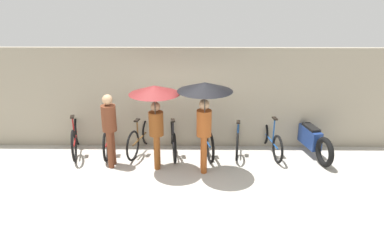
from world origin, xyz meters
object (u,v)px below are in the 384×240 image
(parked_bicycle_6, at_px, (270,139))
(pedestrian_leading, at_px, (109,125))
(parked_bicycle_1, at_px, (108,138))
(parked_bicycle_3, at_px, (173,138))
(pedestrian_trailing, at_px, (205,100))
(parked_bicycle_0, at_px, (75,137))
(pedestrian_center, at_px, (155,102))
(parked_bicycle_5, at_px, (238,138))
(parked_bicycle_2, at_px, (141,137))
(motorcycle, at_px, (310,138))
(parked_bicycle_4, at_px, (205,138))

(parked_bicycle_6, height_order, pedestrian_leading, pedestrian_leading)
(pedestrian_leading, bearing_deg, parked_bicycle_1, -67.82)
(parked_bicycle_3, bearing_deg, pedestrian_trailing, -152.36)
(parked_bicycle_0, bearing_deg, pedestrian_center, -126.24)
(pedestrian_leading, bearing_deg, pedestrian_trailing, 175.69)
(parked_bicycle_3, relative_size, pedestrian_trailing, 0.88)
(parked_bicycle_3, relative_size, parked_bicycle_5, 1.10)
(parked_bicycle_0, height_order, parked_bicycle_5, parked_bicycle_0)
(parked_bicycle_5, height_order, parked_bicycle_6, parked_bicycle_6)
(parked_bicycle_0, height_order, parked_bicycle_2, parked_bicycle_0)
(pedestrian_center, xyz_separation_m, pedestrian_trailing, (1.04, -0.16, 0.10))
(pedestrian_trailing, bearing_deg, parked_bicycle_5, -129.93)
(pedestrian_trailing, bearing_deg, parked_bicycle_0, -21.73)
(parked_bicycle_3, height_order, parked_bicycle_6, parked_bicycle_3)
(parked_bicycle_1, bearing_deg, parked_bicycle_5, -95.24)
(parked_bicycle_0, distance_m, parked_bicycle_2, 1.59)
(pedestrian_center, bearing_deg, parked_bicycle_5, -154.77)
(pedestrian_leading, height_order, motorcycle, pedestrian_leading)
(parked_bicycle_2, bearing_deg, parked_bicycle_0, 105.69)
(pedestrian_leading, distance_m, pedestrian_trailing, 2.21)
(parked_bicycle_1, xyz_separation_m, parked_bicycle_3, (1.58, -0.02, 0.01))
(pedestrian_leading, distance_m, motorcycle, 4.75)
(parked_bicycle_3, height_order, parked_bicycle_5, parked_bicycle_3)
(parked_bicycle_2, bearing_deg, parked_bicycle_4, -78.78)
(parked_bicycle_0, xyz_separation_m, parked_bicycle_2, (1.59, 0.05, -0.02))
(motorcycle, bearing_deg, pedestrian_center, 91.92)
(pedestrian_trailing, distance_m, motorcycle, 3.07)
(parked_bicycle_3, bearing_deg, parked_bicycle_6, -96.46)
(parked_bicycle_1, bearing_deg, pedestrian_trailing, -121.09)
(parked_bicycle_5, relative_size, parked_bicycle_6, 0.94)
(pedestrian_leading, bearing_deg, motorcycle, -166.61)
(parked_bicycle_2, xyz_separation_m, pedestrian_center, (0.49, -0.94, 1.19))
(parked_bicycle_3, distance_m, parked_bicycle_5, 1.59)
(parked_bicycle_5, relative_size, pedestrian_trailing, 0.80)
(parked_bicycle_0, height_order, parked_bicycle_6, parked_bicycle_0)
(parked_bicycle_4, distance_m, pedestrian_center, 1.83)
(pedestrian_trailing, bearing_deg, pedestrian_center, -11.88)
(parked_bicycle_5, distance_m, pedestrian_trailing, 1.93)
(parked_bicycle_2, bearing_deg, pedestrian_trailing, -112.14)
(parked_bicycle_2, relative_size, parked_bicycle_4, 0.93)
(pedestrian_leading, bearing_deg, parked_bicycle_6, -163.81)
(parked_bicycle_0, distance_m, pedestrian_leading, 1.40)
(parked_bicycle_1, height_order, parked_bicycle_2, parked_bicycle_2)
(parked_bicycle_0, bearing_deg, parked_bicycle_6, -102.54)
(parked_bicycle_6, bearing_deg, pedestrian_trailing, 116.36)
(parked_bicycle_5, height_order, pedestrian_trailing, pedestrian_trailing)
(pedestrian_center, height_order, pedestrian_trailing, pedestrian_trailing)
(parked_bicycle_0, xyz_separation_m, pedestrian_trailing, (3.12, -1.05, 1.28))
(parked_bicycle_1, height_order, parked_bicycle_6, parked_bicycle_1)
(parked_bicycle_1, bearing_deg, parked_bicycle_4, -97.22)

